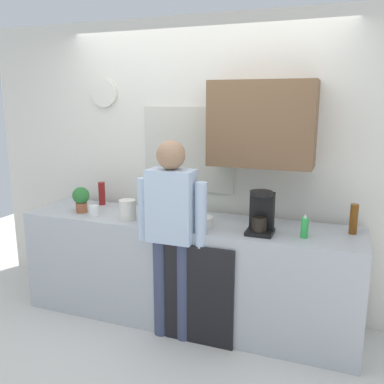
{
  "coord_description": "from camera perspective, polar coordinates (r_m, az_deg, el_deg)",
  "views": [
    {
      "loc": [
        1.22,
        -2.79,
        1.89
      ],
      "look_at": [
        0.07,
        0.25,
        1.16
      ],
      "focal_mm": 38.5,
      "sensor_mm": 36.0,
      "label": 1
    }
  ],
  "objects": [
    {
      "name": "ground_plane",
      "position": [
        3.58,
        -2.67,
        -19.2
      ],
      "size": [
        8.0,
        8.0,
        0.0
      ],
      "primitive_type": "plane",
      "color": "silver"
    },
    {
      "name": "kitchen_counter",
      "position": [
        3.62,
        -0.84,
        -10.78
      ],
      "size": [
        2.86,
        0.64,
        0.9
      ],
      "primitive_type": "cube",
      "color": "#B2B7BC",
      "rests_on": "ground_plane"
    },
    {
      "name": "dishwasher_panel",
      "position": [
        3.28,
        0.92,
        -14.23
      ],
      "size": [
        0.56,
        0.02,
        0.81
      ],
      "primitive_type": "cube",
      "color": "black",
      "rests_on": "ground_plane"
    },
    {
      "name": "back_wall_assembly",
      "position": [
        3.71,
        2.41,
        4.38
      ],
      "size": [
        4.46,
        0.42,
        2.6
      ],
      "color": "silver",
      "rests_on": "ground_plane"
    },
    {
      "name": "coffee_maker",
      "position": [
        3.14,
        9.57,
        -3.05
      ],
      "size": [
        0.2,
        0.2,
        0.33
      ],
      "color": "black",
      "rests_on": "kitchen_counter"
    },
    {
      "name": "bottle_red_vinegar",
      "position": [
        4.04,
        -12.38,
        -0.2
      ],
      "size": [
        0.06,
        0.06,
        0.22
      ],
      "primitive_type": "cylinder",
      "color": "maroon",
      "rests_on": "kitchen_counter"
    },
    {
      "name": "bottle_clear_soda",
      "position": [
        3.49,
        -0.36,
        -1.41
      ],
      "size": [
        0.09,
        0.09,
        0.28
      ],
      "primitive_type": "cylinder",
      "color": "#2D8C33",
      "rests_on": "kitchen_counter"
    },
    {
      "name": "bottle_dark_sauce",
      "position": [
        3.42,
        -5.39,
        -2.62
      ],
      "size": [
        0.06,
        0.06,
        0.18
      ],
      "primitive_type": "cylinder",
      "color": "black",
      "rests_on": "kitchen_counter"
    },
    {
      "name": "bottle_amber_beer",
      "position": [
        3.32,
        21.49,
        -3.51
      ],
      "size": [
        0.06,
        0.06,
        0.23
      ],
      "primitive_type": "cylinder",
      "color": "brown",
      "rests_on": "kitchen_counter"
    },
    {
      "name": "cup_white_mug",
      "position": [
        3.67,
        -13.45,
        -2.55
      ],
      "size": [
        0.08,
        0.08,
        0.09
      ],
      "primitive_type": "cylinder",
      "color": "white",
      "rests_on": "kitchen_counter"
    },
    {
      "name": "mixing_bowl",
      "position": [
        3.29,
        0.96,
        -4.11
      ],
      "size": [
        0.22,
        0.22,
        0.08
      ],
      "primitive_type": "cylinder",
      "color": "white",
      "rests_on": "kitchen_counter"
    },
    {
      "name": "potted_plant",
      "position": [
        3.81,
        -15.12,
        -0.8
      ],
      "size": [
        0.15,
        0.15,
        0.23
      ],
      "color": "#9E5638",
      "rests_on": "kitchen_counter"
    },
    {
      "name": "dish_soap",
      "position": [
        3.12,
        15.33,
        -4.75
      ],
      "size": [
        0.06,
        0.06,
        0.18
      ],
      "color": "green",
      "rests_on": "kitchen_counter"
    },
    {
      "name": "storage_canister",
      "position": [
        3.5,
        -8.93,
        -2.46
      ],
      "size": [
        0.14,
        0.14,
        0.17
      ],
      "primitive_type": "cylinder",
      "color": "silver",
      "rests_on": "kitchen_counter"
    },
    {
      "name": "person_at_sink",
      "position": [
        3.19,
        -2.84,
        -4.56
      ],
      "size": [
        0.57,
        0.22,
        1.6
      ],
      "rotation": [
        0.0,
        0.0,
        0.03
      ],
      "color": "#3F4766",
      "rests_on": "ground_plane"
    }
  ]
}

